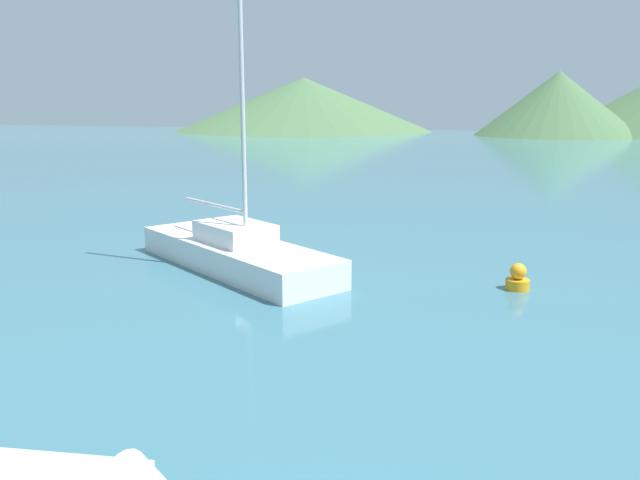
% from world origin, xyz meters
% --- Properties ---
extents(sailboat_inner, '(7.27, 5.57, 9.55)m').
position_xyz_m(sailboat_inner, '(-3.67, 14.98, 0.51)').
color(sailboat_inner, white).
rests_on(sailboat_inner, ground_plane).
extents(buoy_marker, '(0.57, 0.57, 0.66)m').
position_xyz_m(buoy_marker, '(3.81, 15.37, 0.27)').
color(buoy_marker, orange).
rests_on(buoy_marker, ground_plane).
extents(hill_west, '(46.09, 46.09, 9.49)m').
position_xyz_m(hill_west, '(-36.18, 107.71, 4.75)').
color(hill_west, '#476B42').
rests_on(hill_west, ground_plane).
extents(hill_central, '(24.22, 24.22, 9.57)m').
position_xyz_m(hill_central, '(6.69, 101.87, 4.79)').
color(hill_central, '#476B42').
rests_on(hill_central, ground_plane).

